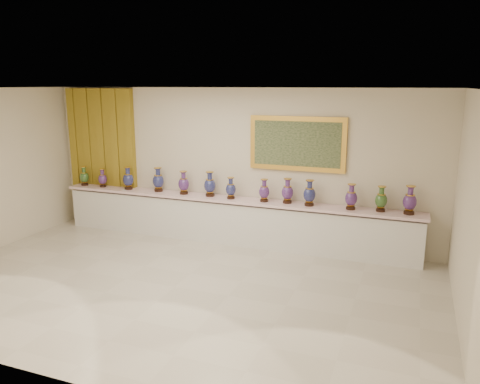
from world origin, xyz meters
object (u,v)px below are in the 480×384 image
(vase_0, at_px, (84,177))
(counter, at_px, (229,221))
(vase_2, at_px, (128,179))
(vase_1, at_px, (103,179))

(vase_0, bearing_deg, counter, 0.69)
(counter, height_order, vase_2, vase_2)
(counter, xyz_separation_m, vase_2, (-2.27, -0.04, 0.68))
(vase_0, height_order, vase_1, vase_0)
(vase_0, height_order, vase_2, vase_2)
(vase_1, height_order, vase_2, vase_2)
(counter, relative_size, vase_2, 15.28)
(counter, distance_m, vase_2, 2.37)
(counter, relative_size, vase_1, 18.44)
(vase_1, distance_m, vase_2, 0.65)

